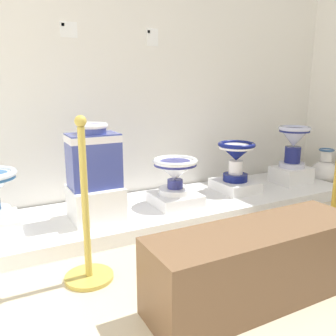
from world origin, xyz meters
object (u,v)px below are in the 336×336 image
(plinth_block_squat_floral, at_px, (96,202))
(antique_toilet_broad_patterned, at_px, (294,141))
(plinth_block_tall_cobalt, at_px, (175,199))
(antique_toilet_tall_cobalt, at_px, (175,171))
(plinth_block_broad_patterned, at_px, (291,175))
(stanchion_post_near_left, at_px, (87,238))
(antique_toilet_slender_white, at_px, (236,155))
(info_placard_second, at_px, (68,29))
(decorative_vase_spare, at_px, (324,171))
(museum_bench, at_px, (257,264))
(info_placard_third, at_px, (152,37))
(antique_toilet_squat_floral, at_px, (93,155))
(plinth_block_slender_white, at_px, (235,186))
(stanchion_post_near_right, at_px, (336,183))

(plinth_block_squat_floral, xyz_separation_m, antique_toilet_broad_patterned, (2.07, 0.04, 0.32))
(plinth_block_tall_cobalt, height_order, antique_toilet_tall_cobalt, antique_toilet_tall_cobalt)
(plinth_block_broad_patterned, relative_size, stanchion_post_near_left, 0.38)
(antique_toilet_slender_white, distance_m, plinth_block_broad_patterned, 0.74)
(info_placard_second, relative_size, decorative_vase_spare, 0.32)
(museum_bench, bearing_deg, info_placard_second, 105.41)
(info_placard_third, bearing_deg, stanchion_post_near_left, -129.91)
(antique_toilet_squat_floral, relative_size, antique_toilet_broad_patterned, 1.13)
(plinth_block_tall_cobalt, height_order, plinth_block_slender_white, plinth_block_slender_white)
(plinth_block_squat_floral, distance_m, museum_bench, 1.34)
(antique_toilet_tall_cobalt, relative_size, stanchion_post_near_right, 0.35)
(antique_toilet_broad_patterned, height_order, stanchion_post_near_right, stanchion_post_near_right)
(info_placard_second, distance_m, stanchion_post_near_right, 2.42)
(info_placard_second, distance_m, decorative_vase_spare, 2.95)
(museum_bench, bearing_deg, plinth_block_tall_cobalt, 80.34)
(info_placard_second, bearing_deg, stanchion_post_near_left, -101.42)
(antique_toilet_squat_floral, height_order, antique_toilet_broad_patterned, antique_toilet_squat_floral)
(info_placard_third, relative_size, decorative_vase_spare, 0.35)
(antique_toilet_squat_floral, bearing_deg, info_placard_second, 91.18)
(plinth_block_squat_floral, bearing_deg, antique_toilet_squat_floral, -116.57)
(plinth_block_slender_white, xyz_separation_m, antique_toilet_slender_white, (0.00, 0.00, 0.30))
(museum_bench, bearing_deg, info_placard_third, 81.92)
(plinth_block_slender_white, bearing_deg, decorative_vase_spare, -2.46)
(plinth_block_tall_cobalt, bearing_deg, decorative_vase_spare, 0.83)
(antique_toilet_broad_patterned, relative_size, decorative_vase_spare, 0.99)
(antique_toilet_tall_cobalt, height_order, decorative_vase_spare, antique_toilet_tall_cobalt)
(info_placard_second, xyz_separation_m, stanchion_post_near_left, (-0.23, -1.15, -1.27))
(plinth_block_tall_cobalt, distance_m, stanchion_post_near_left, 1.15)
(plinth_block_squat_floral, bearing_deg, info_placard_second, 91.18)
(antique_toilet_tall_cobalt, relative_size, antique_toilet_broad_patterned, 0.90)
(plinth_block_broad_patterned, xyz_separation_m, museum_bench, (-1.60, -1.29, 0.01))
(antique_toilet_slender_white, xyz_separation_m, plinth_block_broad_patterned, (0.69, -0.04, -0.27))
(plinth_block_broad_patterned, xyz_separation_m, antique_toilet_broad_patterned, (-0.00, -0.00, 0.36))
(stanchion_post_near_left, bearing_deg, antique_toilet_tall_cobalt, 35.35)
(antique_toilet_squat_floral, bearing_deg, plinth_block_broad_patterned, 1.16)
(antique_toilet_squat_floral, distance_m, antique_toilet_tall_cobalt, 0.71)
(decorative_vase_spare, bearing_deg, antique_toilet_slender_white, 177.54)
(antique_toilet_slender_white, xyz_separation_m, info_placard_third, (-0.66, 0.42, 1.05))
(antique_toilet_tall_cobalt, bearing_deg, info_placard_third, 86.00)
(antique_toilet_tall_cobalt, distance_m, info_placard_second, 1.41)
(antique_toilet_squat_floral, relative_size, plinth_block_broad_patterned, 1.33)
(antique_toilet_squat_floral, height_order, plinth_block_tall_cobalt, antique_toilet_squat_floral)
(stanchion_post_near_left, height_order, stanchion_post_near_right, stanchion_post_near_right)
(museum_bench, bearing_deg, decorative_vase_spare, 31.53)
(antique_toilet_squat_floral, bearing_deg, plinth_block_squat_floral, 63.43)
(plinth_block_squat_floral, relative_size, antique_toilet_slender_white, 1.01)
(stanchion_post_near_right, bearing_deg, plinth_block_broad_patterned, 64.43)
(antique_toilet_slender_white, distance_m, museum_bench, 1.64)
(plinth_block_tall_cobalt, relative_size, plinth_block_broad_patterned, 1.07)
(decorative_vase_spare, bearing_deg, plinth_block_tall_cobalt, -179.17)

